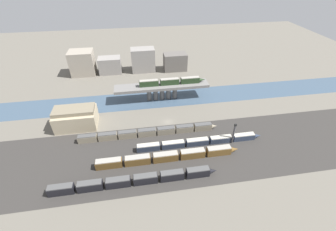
{
  "coord_description": "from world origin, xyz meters",
  "views": [
    {
      "loc": [
        -15.67,
        -98.34,
        76.65
      ],
      "look_at": [
        0.0,
        0.53,
        3.97
      ],
      "focal_mm": 24.0,
      "sensor_mm": 36.0,
      "label": 1
    }
  ],
  "objects": [
    {
      "name": "signal_tower",
      "position": [
        28.6,
        -21.75,
        5.77
      ],
      "size": [
        1.0,
        0.92,
        11.73
      ],
      "color": "#4C4C51",
      "rests_on": "ground"
    },
    {
      "name": "train_yard_outer",
      "position": [
        -11.5,
        -9.64,
        1.9
      ],
      "size": [
        71.73,
        2.83,
        3.86
      ],
      "color": "gray",
      "rests_on": "ground"
    },
    {
      "name": "train_yard_near",
      "position": [
        -19.88,
        -38.88,
        2.05
      ],
      "size": [
        68.09,
        2.97,
        4.18
      ],
      "color": "black",
      "rests_on": "ground"
    },
    {
      "name": "ground_plane",
      "position": [
        0.0,
        0.0,
        0.0
      ],
      "size": [
        400.0,
        400.0,
        0.0
      ],
      "primitive_type": "plane",
      "color": "#666056"
    },
    {
      "name": "warehouse_building",
      "position": [
        -49.23,
        4.36,
        5.38
      ],
      "size": [
        21.34,
        13.8,
        11.31
      ],
      "color": "tan",
      "rests_on": "ground"
    },
    {
      "name": "train_yard_mid",
      "position": [
        -4.29,
        -28.09,
        2.03
      ],
      "size": [
        65.5,
        3.2,
        4.13
      ],
      "color": "brown",
      "rests_on": "ground"
    },
    {
      "name": "train_yard_far",
      "position": [
        12.63,
        -20.34,
        1.66
      ],
      "size": [
        62.96,
        2.83,
        3.4
      ],
      "color": "#2D384C",
      "rests_on": "ground"
    },
    {
      "name": "bridge",
      "position": [
        0.0,
        25.06,
        7.87
      ],
      "size": [
        58.84,
        9.75,
        9.93
      ],
      "color": "slate",
      "rests_on": "ground"
    },
    {
      "name": "city_block_right",
      "position": [
        16.33,
        67.64,
        6.65
      ],
      "size": [
        17.84,
        10.67,
        13.29
      ],
      "primitive_type": "cube",
      "color": "#605B56",
      "rests_on": "ground"
    },
    {
      "name": "city_block_far_left",
      "position": [
        -54.66,
        71.27,
        9.03
      ],
      "size": [
        17.58,
        14.05,
        18.06
      ],
      "primitive_type": "cube",
      "color": "gray",
      "rests_on": "ground"
    },
    {
      "name": "river_water",
      "position": [
        0.0,
        25.06,
        0.0
      ],
      "size": [
        320.0,
        20.72,
        0.01
      ],
      "primitive_type": "cube",
      "color": "#3D5166",
      "rests_on": "ground"
    },
    {
      "name": "train_on_bridge",
      "position": [
        6.22,
        25.06,
        11.85
      ],
      "size": [
        41.85,
        2.73,
        3.93
      ],
      "color": "#23381E",
      "rests_on": "bridge"
    },
    {
      "name": "city_block_left",
      "position": [
        -34.48,
        70.12,
        6.14
      ],
      "size": [
        16.76,
        10.58,
        12.27
      ],
      "primitive_type": "cube",
      "color": "gray",
      "rests_on": "ground"
    },
    {
      "name": "railbed_yard",
      "position": [
        0.0,
        -24.0,
        0.0
      ],
      "size": [
        280.0,
        42.0,
        0.01
      ],
      "primitive_type": "cube",
      "color": "#33302D",
      "rests_on": "ground"
    },
    {
      "name": "city_block_center",
      "position": [
        -8.75,
        69.65,
        9.01
      ],
      "size": [
        17.97,
        10.55,
        18.01
      ],
      "primitive_type": "cube",
      "color": "gray",
      "rests_on": "ground"
    }
  ]
}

